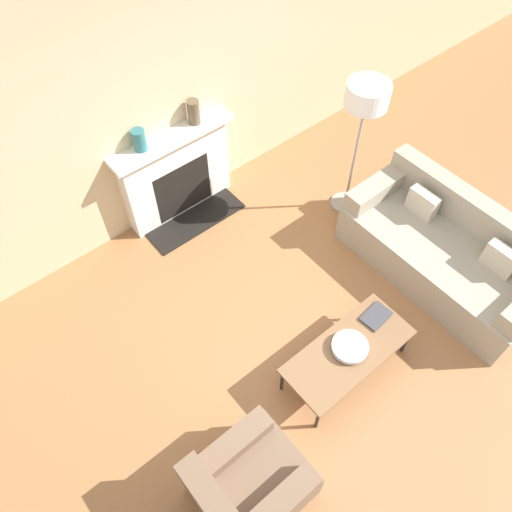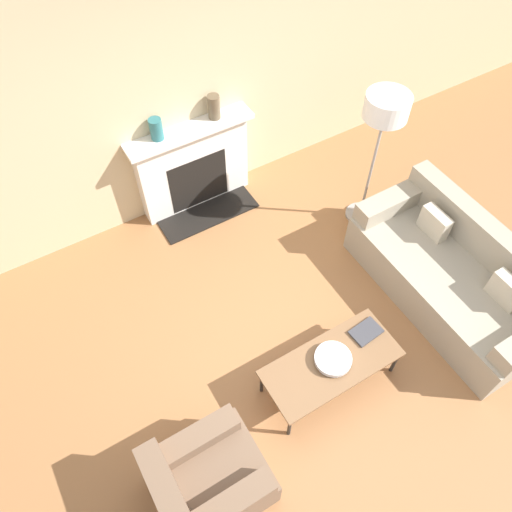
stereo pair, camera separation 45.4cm
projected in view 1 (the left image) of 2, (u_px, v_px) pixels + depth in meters
The scene contains 11 objects.
ground_plane at pixel (323, 359), 4.76m from camera, with size 18.00×18.00×0.00m, color #99663D.
wall_back at pixel (150, 101), 4.80m from camera, with size 18.00×0.06×2.90m.
fireplace at pixel (178, 175), 5.51m from camera, with size 1.41×0.59×1.08m.
couch at pixel (446, 251), 5.14m from camera, with size 0.94×2.08×0.84m.
armchair_near at pixel (248, 486), 3.82m from camera, with size 0.84×0.72×0.72m.
coffee_table at pixel (348, 352), 4.41m from camera, with size 1.23×0.53×0.39m.
bowl at pixel (350, 347), 4.37m from camera, with size 0.33×0.33×0.06m.
book at pixel (376, 316), 4.58m from camera, with size 0.29×0.21×0.02m.
floor_lamp at pixel (365, 106), 4.85m from camera, with size 0.43×0.43×1.64m.
mantel_vase_left at pixel (139, 140), 4.85m from camera, with size 0.13×0.13×0.23m.
mantel_vase_center_left at pixel (194, 112), 5.09m from camera, with size 0.13×0.13×0.26m.
Camera 1 is at (-1.81, -1.18, 4.40)m, focal length 35.00 mm.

